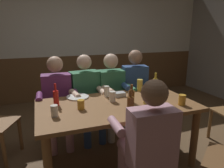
% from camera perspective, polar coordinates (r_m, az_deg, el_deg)
% --- Properties ---
extents(ground_plane, '(7.42, 7.42, 0.00)m').
position_cam_1_polar(ground_plane, '(2.79, -0.07, -18.50)').
color(ground_plane, brown).
extents(back_wall_upper, '(6.18, 0.12, 1.63)m').
position_cam_1_polar(back_wall_upper, '(4.71, -10.76, 17.64)').
color(back_wall_upper, silver).
extents(back_wall_wainscot, '(6.18, 0.12, 0.96)m').
position_cam_1_polar(back_wall_wainscot, '(4.82, -10.01, 2.08)').
color(back_wall_wainscot, brown).
rests_on(back_wall_wainscot, ground_plane).
extents(dining_table, '(1.73, 0.91, 0.73)m').
position_cam_1_polar(dining_table, '(2.34, 1.43, -7.77)').
color(dining_table, brown).
rests_on(dining_table, ground_plane).
extents(person_0, '(0.53, 0.51, 1.20)m').
position_cam_1_polar(person_0, '(2.83, -14.87, -3.63)').
color(person_0, '#6B2D66').
rests_on(person_0, ground_plane).
extents(person_1, '(0.57, 0.56, 1.20)m').
position_cam_1_polar(person_1, '(2.90, -6.95, -2.70)').
color(person_1, '#33724C').
rests_on(person_1, ground_plane).
extents(person_2, '(0.51, 0.52, 1.20)m').
position_cam_1_polar(person_2, '(3.00, 0.11, -1.94)').
color(person_2, '#33724C').
rests_on(person_2, ground_plane).
extents(person_3, '(0.54, 0.56, 1.24)m').
position_cam_1_polar(person_3, '(3.13, 6.75, -1.12)').
color(person_3, '#2D4C84').
rests_on(person_3, ground_plane).
extents(person_4, '(0.52, 0.53, 1.18)m').
position_cam_1_polar(person_4, '(1.79, 9.63, -14.98)').
color(person_4, '#B78493').
rests_on(person_4, ground_plane).
extents(table_candle, '(0.04, 0.04, 0.08)m').
position_cam_1_polar(table_candle, '(2.70, 8.50, -1.62)').
color(table_candle, '#F9E08C').
rests_on(table_candle, dining_table).
extents(condiment_caddy, '(0.14, 0.10, 0.05)m').
position_cam_1_polar(condiment_caddy, '(2.55, 2.02, -2.85)').
color(condiment_caddy, '#B2B7BC').
rests_on(condiment_caddy, dining_table).
extents(plate_0, '(0.27, 0.27, 0.01)m').
position_cam_1_polar(plate_0, '(2.54, -9.48, -3.54)').
color(plate_0, white).
rests_on(plate_0, dining_table).
extents(bottle_0, '(0.07, 0.07, 0.21)m').
position_cam_1_polar(bottle_0, '(2.32, 5.40, -3.31)').
color(bottle_0, '#593314').
rests_on(bottle_0, dining_table).
extents(bottle_1, '(0.06, 0.06, 0.24)m').
position_cam_1_polar(bottle_1, '(2.81, 11.90, 0.02)').
color(bottle_1, gold).
rests_on(bottle_1, dining_table).
extents(bottle_2, '(0.06, 0.06, 0.25)m').
position_cam_1_polar(bottle_2, '(2.30, -15.25, -3.62)').
color(bottle_2, red).
rests_on(bottle_2, dining_table).
extents(bottle_3, '(0.07, 0.07, 0.23)m').
position_cam_1_polar(bottle_3, '(2.07, 5.12, -5.42)').
color(bottle_3, '#593314').
rests_on(bottle_3, dining_table).
extents(pint_glass_0, '(0.08, 0.08, 0.16)m').
position_cam_1_polar(pint_glass_0, '(2.77, 7.70, -0.33)').
color(pint_glass_0, '#E5C64C').
rests_on(pint_glass_0, dining_table).
extents(pint_glass_1, '(0.07, 0.07, 0.10)m').
position_cam_1_polar(pint_glass_1, '(2.15, -8.61, -5.67)').
color(pint_glass_1, gold).
rests_on(pint_glass_1, dining_table).
extents(pint_glass_2, '(0.07, 0.07, 0.12)m').
position_cam_1_polar(pint_glass_2, '(2.35, 0.14, -3.48)').
color(pint_glass_2, white).
rests_on(pint_glass_2, dining_table).
extents(pint_glass_3, '(0.07, 0.07, 0.11)m').
position_cam_1_polar(pint_glass_3, '(2.03, -15.67, -7.18)').
color(pint_glass_3, white).
rests_on(pint_glass_3, dining_table).
extents(pint_glass_4, '(0.06, 0.06, 0.13)m').
position_cam_1_polar(pint_glass_4, '(2.52, -1.48, -2.06)').
color(pint_glass_4, white).
rests_on(pint_glass_4, dining_table).
extents(pint_glass_5, '(0.07, 0.07, 0.11)m').
position_cam_1_polar(pint_glass_5, '(2.73, 12.32, -1.36)').
color(pint_glass_5, '#4C2D19').
rests_on(pint_glass_5, dining_table).
extents(pint_glass_6, '(0.08, 0.08, 0.12)m').
position_cam_1_polar(pint_glass_6, '(2.37, 18.85, -4.21)').
color(pint_glass_6, gold).
rests_on(pint_glass_6, dining_table).
extents(pint_glass_7, '(0.07, 0.07, 0.14)m').
position_cam_1_polar(pint_glass_7, '(2.31, 9.57, -3.70)').
color(pint_glass_7, '#E5C64C').
rests_on(pint_glass_7, dining_table).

